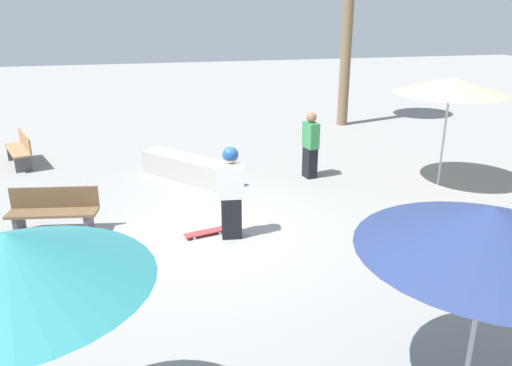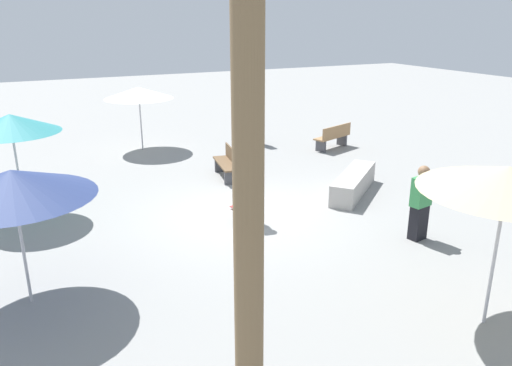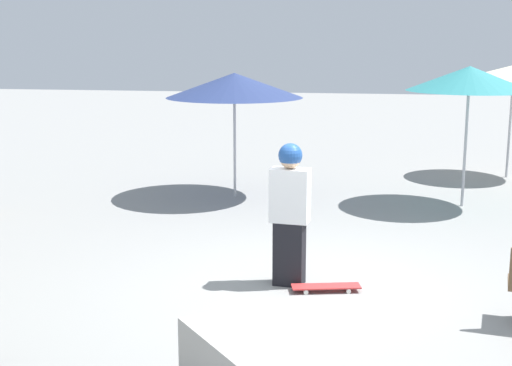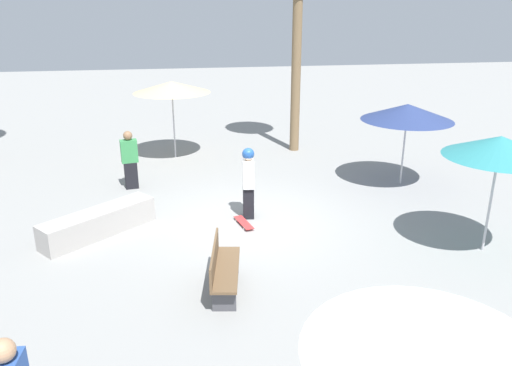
# 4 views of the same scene
# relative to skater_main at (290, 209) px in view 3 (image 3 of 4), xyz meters

# --- Properties ---
(ground_plane) EXTENTS (60.00, 60.00, 0.00)m
(ground_plane) POSITION_rel_skater_main_xyz_m (-0.16, -0.30, -0.92)
(ground_plane) COLOR gray
(skater_main) EXTENTS (0.30, 0.48, 1.70)m
(skater_main) POSITION_rel_skater_main_xyz_m (0.00, 0.00, 0.00)
(skater_main) COLOR black
(skater_main) RESTS_ON ground_plane
(skateboard) EXTENTS (0.38, 0.82, 0.07)m
(skateboard) POSITION_rel_skater_main_xyz_m (-0.18, -0.46, -0.86)
(skateboard) COLOR red
(skateboard) RESTS_ON ground_plane
(shade_umbrella_teal) EXTENTS (2.12, 2.12, 2.43)m
(shade_umbrella_teal) POSITION_rel_skater_main_xyz_m (4.52, -2.49, 1.30)
(shade_umbrella_teal) COLOR #B7B7BC
(shade_umbrella_teal) RESTS_ON ground_plane
(shade_umbrella_navy) EXTENTS (2.48, 2.48, 2.28)m
(shade_umbrella_navy) POSITION_rel_skater_main_xyz_m (4.59, 1.58, 1.13)
(shade_umbrella_navy) COLOR #B7B7BC
(shade_umbrella_navy) RESTS_ON ground_plane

